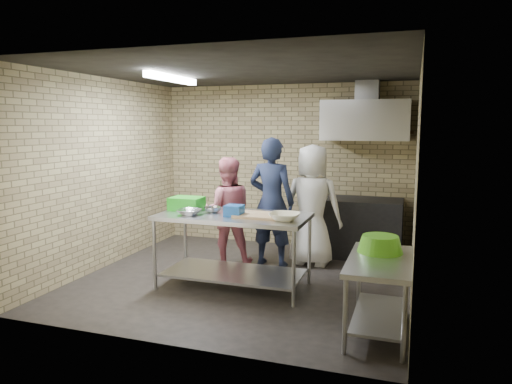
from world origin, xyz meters
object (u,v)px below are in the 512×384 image
prep_table (233,251)px  blue_tub (234,211)px  woman_pink (227,211)px  bottle_green (397,126)px  green_crate (187,203)px  woman_white (312,205)px  side_counter (379,296)px  stove (362,228)px  man_navy (272,202)px  green_basin (380,244)px  bottle_red (370,125)px

prep_table → blue_tub: (0.05, -0.10, 0.53)m
woman_pink → bottle_green: bearing=-174.1°
green_crate → blue_tub: 0.78m
woman_white → bottle_green: bearing=-135.2°
woman_pink → blue_tub: bearing=93.0°
side_counter → stove: bearing=99.3°
prep_table → man_navy: (0.18, 1.06, 0.47)m
stove → man_navy: bearing=-143.4°
man_navy → woman_pink: size_ratio=1.18×
stove → prep_table: bearing=-125.2°
green_crate → prep_table: bearing=-9.7°
bottle_green → stove: bearing=-151.9°
bottle_green → green_basin: bearing=-90.4°
blue_tub → woman_pink: (-0.50, 1.00, -0.21)m
bottle_green → prep_table: bearing=-129.8°
woman_white → blue_tub: bearing=69.0°
stove → green_crate: size_ratio=2.90×
stove → green_crate: 2.83m
prep_table → green_basin: (1.81, -0.55, 0.37)m
prep_table → man_navy: size_ratio=1.00×
blue_tub → bottle_green: bearing=52.2°
side_counter → green_crate: 2.77m
woman_pink → side_counter: bearing=119.7°
side_counter → man_navy: bearing=131.6°
stove → woman_white: 1.03m
bottle_red → woman_pink: 2.60m
green_basin → woman_white: bearing=120.7°
side_counter → woman_white: 2.40m
bottle_green → woman_white: bottle_green is taller
stove → blue_tub: bearing=-122.9°
green_basin → bottle_red: bearing=97.9°
bottle_red → woman_pink: bearing=-145.5°
man_navy → bottle_red: bearing=-133.9°
green_crate → stove: bearing=41.4°
bottle_red → green_basin: bearing=-82.1°
blue_tub → woman_pink: woman_pink is taller
green_crate → blue_tub: bearing=-16.3°
bottle_red → man_navy: bearing=-137.9°
man_navy → woman_pink: bearing=18.5°
green_basin → woman_pink: woman_pink is taller
bottle_green → man_navy: bearing=-145.6°
woman_pink → woman_white: 1.24m
stove → green_basin: size_ratio=2.61×
green_crate → woman_pink: size_ratio=0.26×
bottle_green → woman_pink: size_ratio=0.10×
side_counter → blue_tub: (-1.78, 0.70, 0.62)m
man_navy → stove: bearing=-139.4°
woman_pink → stove: bearing=-173.7°
bottle_red → stove: bearing=-101.8°
side_counter → bottle_red: (-0.40, 2.99, 1.65)m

